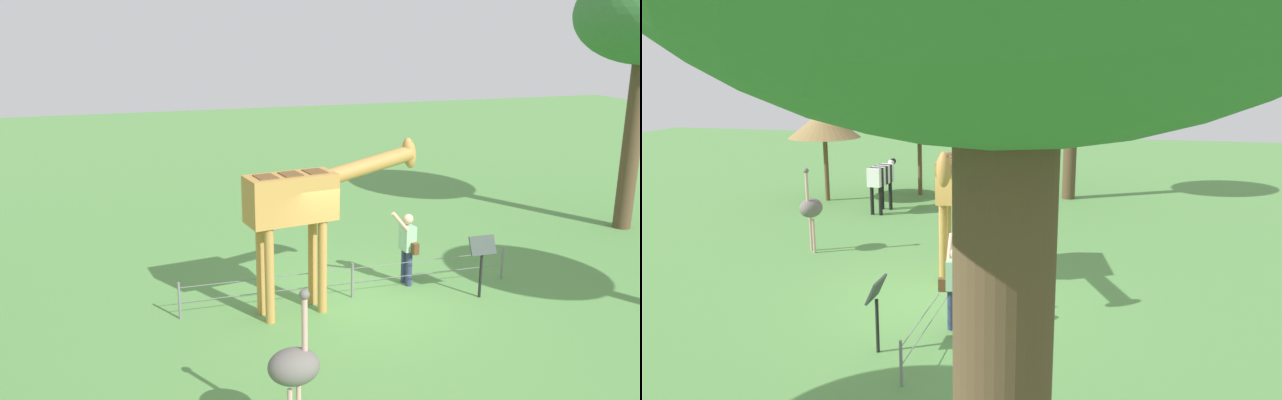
% 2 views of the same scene
% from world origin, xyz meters
% --- Properties ---
extents(ground_plane, '(60.00, 60.00, 0.00)m').
position_xyz_m(ground_plane, '(0.00, 0.00, 0.00)').
color(ground_plane, '#568E47').
extents(giraffe, '(3.68, 1.07, 3.30)m').
position_xyz_m(giraffe, '(-1.08, -0.10, 2.20)').
color(giraffe, '#BC8942').
rests_on(giraffe, ground_plane).
extents(visitor, '(0.62, 0.58, 1.72)m').
position_xyz_m(visitor, '(1.36, 0.53, 0.90)').
color(visitor, navy).
rests_on(visitor, ground_plane).
extents(ostrich, '(0.70, 0.56, 2.25)m').
position_xyz_m(ostrich, '(-2.39, -4.22, 1.18)').
color(ostrich, '#CC9E93').
rests_on(ostrich, ground_plane).
extents(info_sign, '(0.56, 0.21, 1.32)m').
position_xyz_m(info_sign, '(2.53, -0.55, 0.95)').
color(info_sign, black).
rests_on(info_sign, ground_plane).
extents(wire_fence, '(7.05, 0.05, 0.75)m').
position_xyz_m(wire_fence, '(0.00, 0.20, 0.40)').
color(wire_fence, slate).
rests_on(wire_fence, ground_plane).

